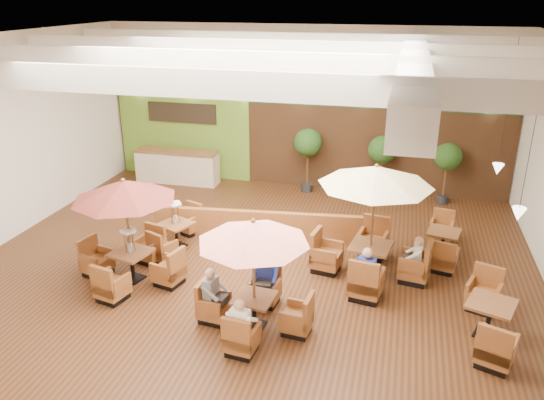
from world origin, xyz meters
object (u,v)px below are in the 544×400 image
(topiary_1, at_px, (382,152))
(diner_4, at_px, (416,254))
(table_0, at_px, (126,212))
(service_counter, at_px, (177,167))
(table_3, at_px, (176,230))
(diner_1, at_px, (265,273))
(diner_2, at_px, (213,289))
(diner_3, at_px, (367,268))
(topiary_0, at_px, (308,145))
(table_2, at_px, (374,202))
(table_5, at_px, (443,244))
(table_4, at_px, (489,320))
(diner_0, at_px, (241,320))
(table_1, at_px, (254,254))
(booth_divider, at_px, (259,225))
(topiary_2, at_px, (448,159))

(topiary_1, bearing_deg, diner_4, -78.00)
(table_0, height_order, topiary_1, table_0)
(service_counter, relative_size, table_3, 1.20)
(diner_1, xyz_separation_m, diner_2, (-0.89, -0.89, -0.02))
(table_0, relative_size, diner_1, 3.25)
(service_counter, xyz_separation_m, diner_3, (7.29, -6.27, 0.18))
(topiary_0, bearing_deg, table_2, -64.68)
(table_2, distance_m, diner_4, 1.60)
(table_5, xyz_separation_m, topiary_1, (-1.87, 3.85, 1.25))
(diner_3, bearing_deg, diner_4, 54.80)
(topiary_1, bearing_deg, table_5, -64.06)
(service_counter, relative_size, diner_2, 3.96)
(table_0, relative_size, table_2, 0.91)
(table_5, bearing_deg, service_counter, 169.80)
(table_4, relative_size, table_5, 1.13)
(table_0, relative_size, table_4, 0.96)
(table_3, height_order, diner_1, table_3)
(table_4, relative_size, topiary_0, 1.23)
(diner_1, distance_m, diner_2, 1.26)
(diner_4, bearing_deg, topiary_0, 36.75)
(table_2, bearing_deg, diner_0, -111.56)
(table_3, xyz_separation_m, diner_0, (3.06, -3.93, 0.25))
(service_counter, distance_m, diner_4, 9.84)
(topiary_1, relative_size, diner_3, 2.59)
(table_1, height_order, table_3, table_1)
(table_0, bearing_deg, table_1, -5.76)
(table_2, height_order, table_3, table_2)
(table_1, distance_m, topiary_1, 8.37)
(diner_1, bearing_deg, diner_4, -152.64)
(diner_1, height_order, diner_3, diner_3)
(diner_0, bearing_deg, table_3, 136.42)
(diner_4, bearing_deg, booth_divider, 75.10)
(booth_divider, distance_m, table_0, 3.98)
(table_4, relative_size, diner_1, 3.38)
(table_1, height_order, topiary_0, table_1)
(service_counter, distance_m, topiary_0, 4.85)
(topiary_2, distance_m, diner_3, 6.80)
(diner_1, height_order, diner_4, diner_1)
(diner_1, bearing_deg, table_1, 87.54)
(table_3, height_order, topiary_0, topiary_0)
(diner_0, xyz_separation_m, diner_2, (-0.89, 0.89, 0.00))
(service_counter, distance_m, diner_1, 8.74)
(service_counter, distance_m, diner_2, 9.01)
(table_0, xyz_separation_m, diner_1, (3.37, -0.24, -0.99))
(table_3, bearing_deg, diner_1, -12.11)
(diner_3, relative_size, diner_4, 1.14)
(service_counter, height_order, diner_2, diner_2)
(service_counter, xyz_separation_m, table_3, (2.11, -4.89, -0.09))
(topiary_1, bearing_deg, diner_0, -102.63)
(table_4, height_order, topiary_0, topiary_0)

